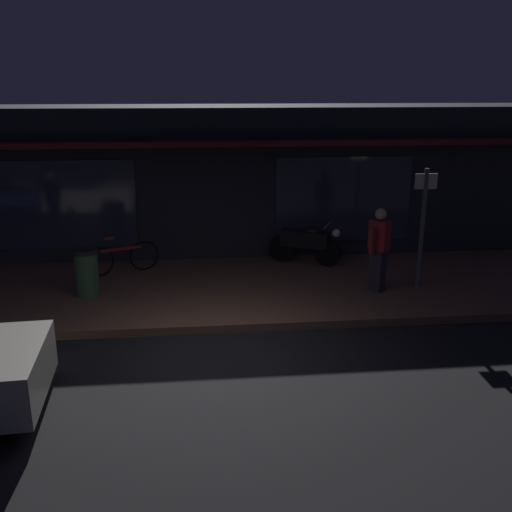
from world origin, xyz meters
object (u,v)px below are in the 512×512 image
at_px(bicycle_parked, 122,257).
at_px(person_bystander, 379,248).
at_px(motorcycle, 306,243).
at_px(trash_bin, 87,272).
at_px(sign_post, 423,221).

height_order(bicycle_parked, person_bystander, person_bystander).
relative_size(bicycle_parked, person_bystander, 0.93).
bearing_deg(motorcycle, person_bystander, -60.80).
xyz_separation_m(bicycle_parked, person_bystander, (5.17, -1.63, 0.52)).
xyz_separation_m(bicycle_parked, trash_bin, (-0.49, -1.33, 0.11)).
bearing_deg(bicycle_parked, trash_bin, -110.25).
bearing_deg(trash_bin, sign_post, -1.33).
height_order(motorcycle, sign_post, sign_post).
bearing_deg(motorcycle, trash_bin, -160.54).
height_order(motorcycle, person_bystander, person_bystander).
bearing_deg(bicycle_parked, motorcycle, 4.02).
relative_size(motorcycle, bicycle_parked, 1.02).
xyz_separation_m(motorcycle, sign_post, (1.98, -1.77, 0.86)).
relative_size(motorcycle, sign_post, 0.66).
distance_m(sign_post, trash_bin, 6.63).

